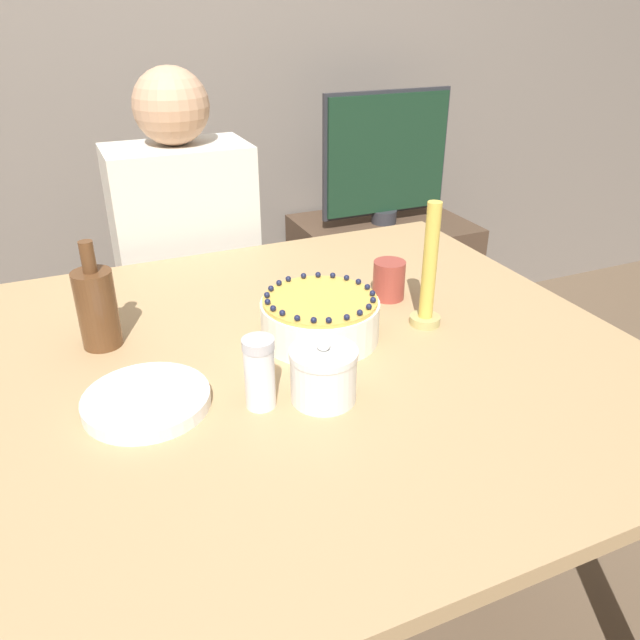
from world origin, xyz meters
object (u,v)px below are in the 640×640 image
object	(u,v)px
bottle	(97,307)
tv_monitor	(386,157)
candle	(429,277)
sugar_bowl	(324,374)
sugar_shaker	(260,373)
person_man_blue_shirt	(191,299)
cake	(320,318)

from	to	relation	value
bottle	tv_monitor	bearing A→B (deg)	38.60
candle	tv_monitor	world-z (taller)	tv_monitor
sugar_bowl	sugar_shaker	world-z (taller)	sugar_shaker
sugar_bowl	person_man_blue_shirt	size ratio (longest dim) A/B	0.10
cake	person_man_blue_shirt	bearing A→B (deg)	98.22
cake	candle	bearing A→B (deg)	-8.47
candle	bottle	size ratio (longest dim) A/B	1.22
sugar_shaker	bottle	bearing A→B (deg)	124.30
cake	tv_monitor	xyz separation A→B (m)	(0.74, 1.07, 0.03)
candle	tv_monitor	xyz separation A→B (m)	(0.52, 1.10, -0.03)
sugar_bowl	bottle	distance (m)	0.48
sugar_shaker	tv_monitor	distance (m)	1.55
candle	bottle	world-z (taller)	candle
tv_monitor	sugar_bowl	bearing A→B (deg)	-123.06
cake	sugar_bowl	bearing A→B (deg)	-112.10
cake	bottle	xyz separation A→B (m)	(-0.41, 0.15, 0.04)
sugar_bowl	cake	bearing A→B (deg)	67.90
cake	bottle	size ratio (longest dim) A/B	1.09
cake	sugar_bowl	world-z (taller)	sugar_bowl
candle	bottle	xyz separation A→B (m)	(-0.64, 0.18, -0.02)
sugar_bowl	person_man_blue_shirt	xyz separation A→B (m)	(-0.03, 0.96, -0.27)
sugar_bowl	candle	distance (m)	0.36
cake	candle	xyz separation A→B (m)	(0.23, -0.03, 0.06)
cake	person_man_blue_shirt	distance (m)	0.81
cake	candle	distance (m)	0.24
sugar_bowl	person_man_blue_shirt	world-z (taller)	person_man_blue_shirt
sugar_shaker	candle	distance (m)	0.44
sugar_shaker	candle	xyz separation A→B (m)	(0.42, 0.14, 0.04)
bottle	person_man_blue_shirt	world-z (taller)	person_man_blue_shirt
person_man_blue_shirt	tv_monitor	xyz separation A→B (m)	(0.85, 0.31, 0.30)
cake	sugar_shaker	bearing A→B (deg)	-136.61
sugar_shaker	person_man_blue_shirt	size ratio (longest dim) A/B	0.11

